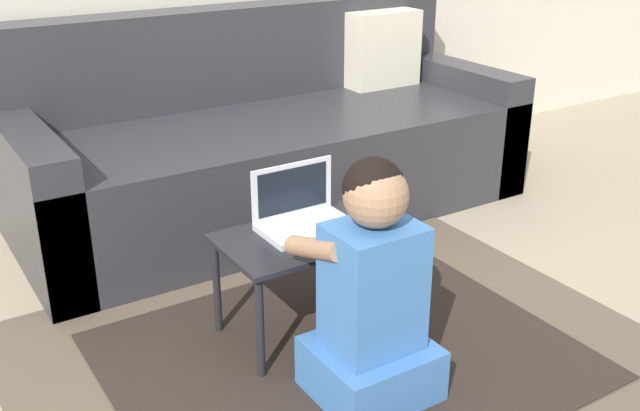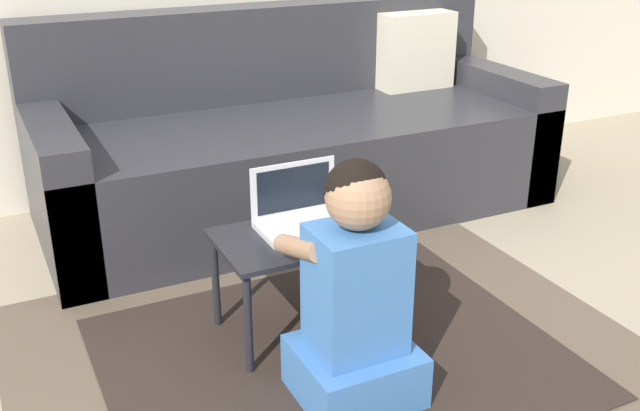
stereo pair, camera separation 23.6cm
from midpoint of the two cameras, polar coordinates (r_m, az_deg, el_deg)
The scene contains 7 objects.
ground_plane at distance 2.37m, azimuth 7.69°, elevation -11.46°, with size 16.00×16.00×0.00m, color gray.
area_rug at distance 2.34m, azimuth 4.03°, elevation -11.57°, with size 1.88×1.56×0.01m.
couch at distance 3.32m, azimuth 0.06°, elevation 4.76°, with size 2.19×0.90×0.86m.
laptop_desk at distance 2.34m, azimuth 1.92°, elevation -3.10°, with size 0.56×0.34×0.35m.
laptop at distance 2.34m, azimuth 1.53°, elevation -0.94°, with size 0.29×0.18×0.20m.
computer_mouse at distance 2.40m, azimuth 6.65°, elevation -0.83°, with size 0.07×0.09×0.04m.
person_seated at distance 2.03m, azimuth 6.04°, elevation -7.22°, with size 0.32×0.39×0.71m.
Camera 2 is at (-1.03, -1.66, 1.33)m, focal length 42.00 mm.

